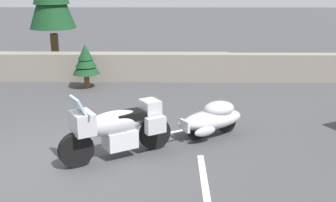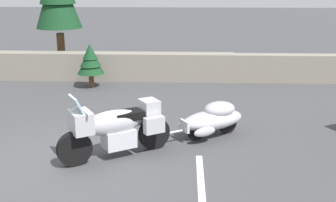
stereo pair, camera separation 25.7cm
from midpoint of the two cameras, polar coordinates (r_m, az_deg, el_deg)
ground_plane at (r=8.38m, az=-15.18°, el=-7.90°), size 80.00×80.00×0.00m
stone_guard_wall at (r=14.24m, az=-8.88°, el=4.56°), size 24.00×0.63×0.92m
touring_motorcycle at (r=8.11m, az=-7.87°, el=-3.53°), size 2.05×1.44×1.33m
car_shaped_trailer at (r=9.23m, az=5.26°, el=-2.30°), size 2.07×1.45×0.76m
pine_sapling_near at (r=13.33m, az=-11.64°, el=5.35°), size 0.84×0.84×1.38m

